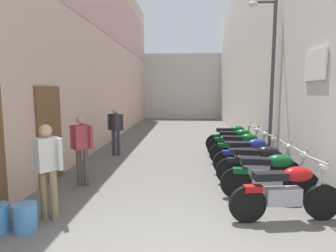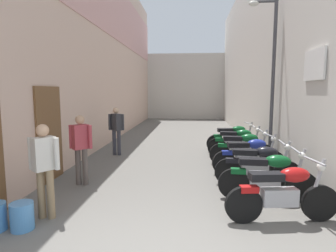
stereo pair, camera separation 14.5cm
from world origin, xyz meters
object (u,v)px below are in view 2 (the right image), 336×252
motorcycle_fourth (249,155)px  motorcycle_seventh (233,137)px  street_lamp (270,70)px  motorcycle_fifth (243,148)px  pedestrian_mid_alley (81,145)px  motorcycle_sixth (238,142)px  pedestrian_further_down (116,127)px  motorcycle_third (258,164)px  motorcycle_second (268,175)px  pedestrian_by_doorway (44,164)px  water_jug_beside_first (22,216)px  motorcycle_nearest (283,192)px

motorcycle_fourth → motorcycle_seventh: size_ratio=1.00×
street_lamp → motorcycle_fourth: bearing=-123.2°
motorcycle_fourth → motorcycle_fifth: 0.91m
motorcycle_seventh → pedestrian_mid_alley: size_ratio=1.17×
motorcycle_fourth → street_lamp: 2.51m
motorcycle_sixth → pedestrian_further_down: 3.92m
motorcycle_third → pedestrian_further_down: 4.80m
motorcycle_second → motorcycle_sixth: bearing=90.0°
pedestrian_by_doorway → water_jug_beside_first: size_ratio=3.74×
motorcycle_sixth → motorcycle_seventh: size_ratio=1.00×
pedestrian_by_doorway → pedestrian_further_down: 4.64m
pedestrian_further_down → water_jug_beside_first: pedestrian_further_down is taller
motorcycle_third → motorcycle_seventh: bearing=90.0°
motorcycle_nearest → motorcycle_fourth: 2.61m
street_lamp → motorcycle_second: bearing=-104.1°
pedestrian_by_doorway → motorcycle_fourth: bearing=35.9°
motorcycle_fourth → motorcycle_fifth: size_ratio=1.00×
pedestrian_by_doorway → pedestrian_mid_alley: size_ratio=1.00×
motorcycle_fifth → pedestrian_by_doorway: bearing=-136.1°
motorcycle_fourth → motorcycle_second: bearing=-90.0°
motorcycle_seventh → street_lamp: street_lamp is taller
motorcycle_third → motorcycle_sixth: same height
motorcycle_third → motorcycle_fifth: bearing=90.0°
motorcycle_seventh → motorcycle_fourth: bearing=-90.0°
motorcycle_third → street_lamp: 3.01m
pedestrian_by_doorway → pedestrian_mid_alley: 1.67m
pedestrian_by_doorway → motorcycle_second: bearing=15.5°
street_lamp → motorcycle_nearest: bearing=-100.7°
motorcycle_seventh → pedestrian_mid_alley: (-3.90, -3.79, 0.42)m
motorcycle_third → pedestrian_further_down: bearing=144.6°
pedestrian_by_doorway → motorcycle_fifth: bearing=43.9°
motorcycle_seventh → pedestrian_mid_alley: bearing=-135.8°
motorcycle_second → motorcycle_fourth: size_ratio=1.00×
motorcycle_seventh → pedestrian_further_down: size_ratio=1.17×
motorcycle_sixth → motorcycle_seventh: same height
motorcycle_fourth → motorcycle_sixth: size_ratio=1.00×
motorcycle_fifth → pedestrian_further_down: bearing=166.3°
motorcycle_fourth → pedestrian_further_down: 4.34m
motorcycle_fourth → motorcycle_nearest: bearing=-90.0°
motorcycle_nearest → motorcycle_sixth: (0.00, 4.41, 0.00)m
motorcycle_third → motorcycle_fourth: bearing=90.0°
motorcycle_nearest → motorcycle_sixth: same height
motorcycle_nearest → motorcycle_seventh: bearing=90.0°
motorcycle_fourth → motorcycle_fifth: bearing=90.0°
motorcycle_sixth → pedestrian_mid_alley: 4.88m
motorcycle_seventh → street_lamp: (0.70, -1.61, 2.17)m
water_jug_beside_first → street_lamp: bearing=42.1°
pedestrian_by_doorway → pedestrian_further_down: (-0.06, 4.64, 0.00)m
motorcycle_seventh → motorcycle_fifth: bearing=-90.0°
motorcycle_sixth → pedestrian_by_doorway: 5.99m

